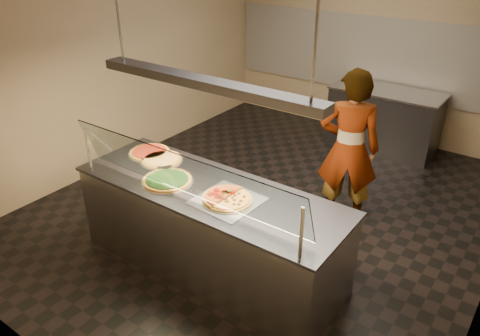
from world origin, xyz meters
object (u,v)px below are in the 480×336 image
Objects in this scene: half_pizza_sausage at (237,202)px; pizza_spinach at (167,180)px; worker at (349,149)px; perforated_tray at (228,200)px; heat_lamp_housing at (205,83)px; half_pizza_pepperoni at (218,194)px; serving_counter at (210,229)px; pizza_cheese at (162,159)px; pizza_tomato at (150,152)px; sneeze_guard at (182,175)px; pizza_spatula at (166,162)px; prep_table at (384,119)px.

pizza_spinach is at bearing -175.92° from half_pizza_sausage.
worker is at bearing 57.18° from pizza_spinach.
heat_lamp_housing reaches higher than perforated_tray.
serving_counter is at bearing 156.89° from half_pizza_pepperoni.
perforated_tray is at bearing 53.00° from worker.
pizza_cheese is 0.24m from pizza_tomato.
sneeze_guard reaches higher than half_pizza_sausage.
perforated_tray is 2.42× the size of pizza_spatula.
pizza_spatula reaches higher than perforated_tray.
pizza_spinach reaches higher than perforated_tray.
heat_lamp_housing is (-0.39, 0.07, 0.99)m from half_pizza_sausage.
half_pizza_sausage is at bearing -10.64° from serving_counter.
perforated_tray is 0.35× the size of prep_table.
pizza_tomato is (-1.00, 0.56, -0.28)m from sneeze_guard.
serving_counter is 0.64m from pizza_spinach.
pizza_spinach is (-0.79, -0.06, -0.01)m from half_pizza_sausage.
worker is (1.11, 1.72, -0.02)m from pizza_spinach.
pizza_tomato is (-0.60, 0.35, -0.00)m from pizza_spinach.
perforated_tray is 1.24× the size of half_pizza_sausage.
pizza_spatula is at bearing 168.40° from perforated_tray.
worker reaches higher than serving_counter.
perforated_tray is 0.96m from pizza_spatula.
heat_lamp_housing reaches higher than serving_counter.
pizza_cheese is (-0.77, 0.17, 0.48)m from serving_counter.
half_pizza_sausage is at bearing 34.70° from sneeze_guard.
sneeze_guard reaches higher than serving_counter.
pizza_cheese is 0.12m from pizza_spatula.
pizza_spinach is 1.14× the size of pizza_cheese.
pizza_tomato is at bearing -109.78° from prep_table.
sneeze_guard is at bearing -27.75° from pizza_spinach.
serving_counter is 1.19× the size of heat_lamp_housing.
prep_table is (-0.08, 3.95, -0.49)m from half_pizza_sausage.
prep_table is (0.31, 4.22, -0.76)m from sneeze_guard.
pizza_cheese is at bearing 21.19° from worker.
sneeze_guard reaches higher than pizza_tomato.
half_pizza_pepperoni is at bearing -13.03° from pizza_spatula.
worker is at bearing -80.27° from prep_table.
half_pizza_sausage reaches higher than pizza_tomato.
worker reaches higher than perforated_tray.
serving_counter is 5.42× the size of pizza_spinach.
half_pizza_pepperoni is 1.03× the size of pizza_cheese.
prep_table is (0.72, 4.00, -0.48)m from pizza_spinach.
pizza_cheese is at bearing 167.64° from heat_lamp_housing.
half_pizza_sausage reaches higher than pizza_cheese.
worker is (1.71, 1.37, -0.02)m from pizza_tomato.
pizza_tomato is (-1.39, 0.29, -0.01)m from half_pizza_sausage.
half_pizza_pepperoni reaches higher than pizza_cheese.
worker is at bearing 66.12° from heat_lamp_housing.
pizza_cheese is at bearing 168.21° from half_pizza_sausage.
perforated_tray is at bearing -0.22° from half_pizza_pepperoni.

